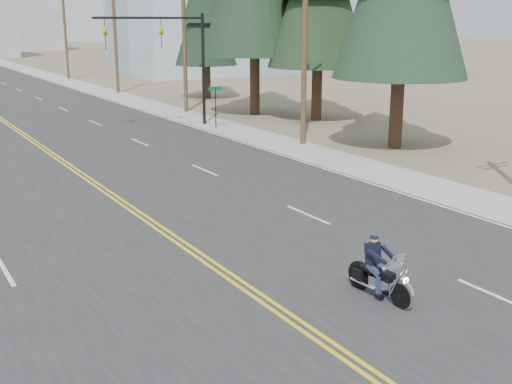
{
  "coord_description": "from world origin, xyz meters",
  "views": [
    {
      "loc": [
        -7.5,
        -5.32,
        6.55
      ],
      "look_at": [
        2.01,
        10.5,
        1.6
      ],
      "focal_mm": 45.0,
      "sensor_mm": 36.0,
      "label": 1
    }
  ],
  "objects": [
    {
      "name": "motorcyclist",
      "position": [
        2.51,
        5.5,
        0.77
      ],
      "size": [
        0.97,
        2.03,
        1.54
      ],
      "primitive_type": null,
      "rotation": [
        0.0,
        0.0,
        3.21
      ],
      "color": "black",
      "rests_on": "ground"
    },
    {
      "name": "utility_pole_b",
      "position": [
        12.5,
        23.0,
        5.98
      ],
      "size": [
        2.2,
        0.3,
        11.5
      ],
      "color": "brown",
      "rests_on": "ground"
    },
    {
      "name": "utility_pole_d",
      "position": [
        12.5,
        53.0,
        5.98
      ],
      "size": [
        2.2,
        0.3,
        11.5
      ],
      "color": "brown",
      "rests_on": "ground"
    },
    {
      "name": "utility_pole_e",
      "position": [
        12.5,
        70.0,
        5.73
      ],
      "size": [
        2.2,
        0.3,
        11.0
      ],
      "color": "brown",
      "rests_on": "ground"
    },
    {
      "name": "haze_bldg_c",
      "position": [
        40.0,
        110.0,
        9.0
      ],
      "size": [
        16.0,
        12.0,
        18.0
      ],
      "primitive_type": "cube",
      "color": "#B7BCC6",
      "rests_on": "ground"
    },
    {
      "name": "conifer_far",
      "position": [
        17.7,
        44.93,
        8.18
      ],
      "size": [
        5.32,
        5.32,
        14.25
      ],
      "rotation": [
        0.0,
        0.0,
        -0.13
      ],
      "color": "#382619",
      "rests_on": "ground"
    },
    {
      "name": "utility_pole_c",
      "position": [
        12.5,
        38.0,
        5.73
      ],
      "size": [
        2.2,
        0.3,
        11.0
      ],
      "color": "brown",
      "rests_on": "ground"
    },
    {
      "name": "street_sign",
      "position": [
        10.8,
        30.0,
        1.8
      ],
      "size": [
        0.9,
        0.06,
        2.62
      ],
      "color": "black",
      "rests_on": "ground"
    },
    {
      "name": "traffic_mast_right",
      "position": [
        8.98,
        32.0,
        4.94
      ],
      "size": [
        7.1,
        0.26,
        7.0
      ],
      "color": "black",
      "rests_on": "ground"
    },
    {
      "name": "haze_bldg_e",
      "position": [
        25.0,
        150.0,
        6.0
      ],
      "size": [
        14.0,
        14.0,
        12.0
      ],
      "primitive_type": "cube",
      "color": "#B7BCC6",
      "rests_on": "ground"
    },
    {
      "name": "sidewalk_right",
      "position": [
        11.5,
        70.0,
        0.01
      ],
      "size": [
        3.0,
        200.0,
        0.01
      ],
      "primitive_type": "cube",
      "color": "#A5A5A0",
      "rests_on": "ground"
    }
  ]
}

